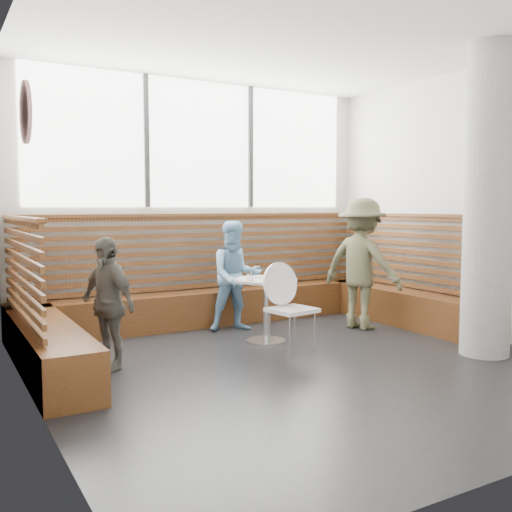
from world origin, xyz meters
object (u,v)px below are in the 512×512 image
cafe_table (266,297)px  cafe_chair (288,300)px  concrete_column (489,202)px  child_back (236,276)px  child_left (107,303)px  adult_man (362,264)px

cafe_table → cafe_chair: bearing=-94.0°
cafe_table → cafe_chair: size_ratio=0.77×
cafe_chair → concrete_column: bearing=-41.3°
cafe_table → child_back: 0.75m
cafe_table → child_back: child_back is taller
cafe_table → child_left: size_ratio=0.58×
adult_man → child_left: size_ratio=1.31×
cafe_chair → child_back: bearing=79.5°
concrete_column → child_left: 3.97m
concrete_column → cafe_table: bearing=136.6°
cafe_table → cafe_chair: (-0.04, -0.52, 0.04)m
cafe_table → child_back: bearing=90.6°
concrete_column → child_back: bearing=126.2°
concrete_column → child_back: (-1.72, 2.35, -0.91)m
adult_man → child_back: size_ratio=1.21×
cafe_table → adult_man: bearing=2.1°
concrete_column → cafe_chair: concrete_column is taller
cafe_table → adult_man: adult_man is taller
concrete_column → child_back: concrete_column is taller
cafe_table → child_left: bearing=-174.8°
concrete_column → adult_man: 1.86m
cafe_chair → child_left: size_ratio=0.76×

